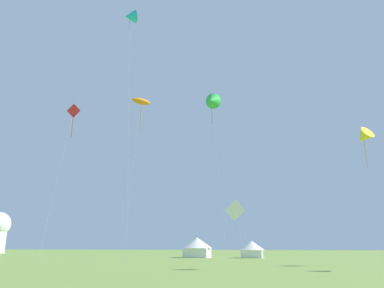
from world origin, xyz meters
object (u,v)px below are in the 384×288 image
kite_yellow_delta (364,137)px  festival_tent_right (197,246)px  kite_red_diamond (73,115)px  festival_tent_left (252,248)px  kite_green_delta (212,101)px  kite_white_diamond (235,210)px  kite_cyan_delta (130,17)px  kite_orange_parafoil (141,102)px

kite_yellow_delta → festival_tent_right: kite_yellow_delta is taller
kite_red_diamond → festival_tent_left: 34.73m
kite_green_delta → kite_yellow_delta: 31.72m
kite_yellow_delta → festival_tent_left: 33.13m
kite_white_diamond → kite_cyan_delta: kite_cyan_delta is taller
kite_cyan_delta → kite_yellow_delta: bearing=-14.1°
festival_tent_right → kite_cyan_delta: bearing=-99.2°
kite_green_delta → kite_red_diamond: (-13.82, -18.09, -7.61)m
kite_cyan_delta → kite_green_delta: bearing=64.3°
kite_white_diamond → festival_tent_left: 10.21m
kite_red_diamond → kite_yellow_delta: size_ratio=1.57×
kite_yellow_delta → kite_white_diamond: (-14.05, 20.52, -4.17)m
kite_yellow_delta → kite_orange_parafoil: bearing=153.7°
kite_yellow_delta → kite_cyan_delta: bearing=165.9°
festival_tent_left → kite_white_diamond: bearing=-99.4°
kite_green_delta → kite_yellow_delta: bearing=-52.1°
kite_white_diamond → kite_yellow_delta: bearing=-55.6°
festival_tent_right → festival_tent_left: (9.01, 0.00, -0.33)m
kite_orange_parafoil → kite_cyan_delta: bearing=-84.3°
kite_red_diamond → festival_tent_left: kite_red_diamond is taller
kite_cyan_delta → festival_tent_right: (3.70, 22.76, -29.31)m
kite_red_diamond → festival_tent_right: 30.65m
kite_orange_parafoil → kite_white_diamond: (11.95, 7.64, -14.85)m
kite_white_diamond → kite_green_delta: bearing=150.2°
kite_white_diamond → festival_tent_right: kite_white_diamond is taller
kite_yellow_delta → kite_white_diamond: kite_yellow_delta is taller
kite_orange_parafoil → festival_tent_left: size_ratio=5.46×
kite_yellow_delta → kite_orange_parafoil: (-26.00, 12.88, 10.68)m
kite_yellow_delta → kite_orange_parafoil: size_ratio=0.53×
kite_red_diamond → kite_white_diamond: (17.33, 16.08, -10.36)m
kite_red_diamond → kite_cyan_delta: kite_cyan_delta is taller
kite_green_delta → festival_tent_left: 24.71m
kite_orange_parafoil → kite_green_delta: bearing=48.8°
kite_green_delta → kite_white_diamond: bearing=-29.8°
kite_orange_parafoil → festival_tent_left: (13.36, 16.23, -20.19)m
kite_white_diamond → festival_tent_right: (-7.59, 8.59, -5.01)m
festival_tent_left → kite_yellow_delta: bearing=-66.5°
kite_green_delta → kite_red_diamond: kite_green_delta is taller
kite_red_diamond → kite_cyan_delta: bearing=17.6°
kite_green_delta → festival_tent_left: bearing=53.2°
kite_red_diamond → kite_white_diamond: 25.81m
festival_tent_right → kite_green_delta: bearing=-58.1°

